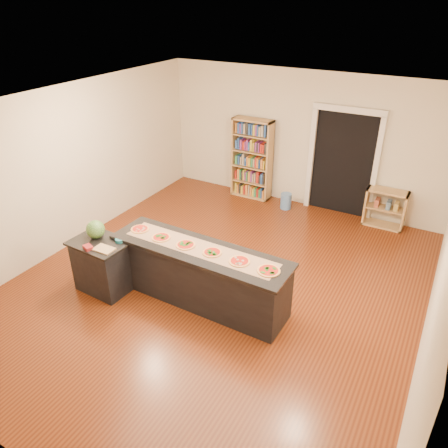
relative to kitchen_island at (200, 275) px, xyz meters
The scene contains 18 objects.
room 1.05m from the kitchen_island, 85.41° to the left, with size 6.00×7.00×2.80m.
doorway 4.10m from the kitchen_island, 76.56° to the left, with size 1.40×0.09×2.21m.
kitchen_island is the anchor object (origin of this frame).
side_counter 1.53m from the kitchen_island, 161.76° to the right, with size 0.86×0.63×0.85m.
bookshelf 3.90m from the kitchen_island, 104.74° to the left, with size 0.88×0.31×1.76m, color tan.
low_shelf 4.21m from the kitchen_island, 62.89° to the left, with size 0.76×0.33×0.76m, color tan.
waste_bin 3.55m from the kitchen_island, 90.89° to the left, with size 0.23×0.23×0.34m, color #5887C5.
kraft_paper 0.45m from the kitchen_island, 88.69° to the left, with size 2.37×0.43×0.00m, color #8D6849.
watermelon 1.71m from the kitchen_island, 165.65° to the right, with size 0.28×0.28×0.28m, color #144214.
cutting_board 1.43m from the kitchen_island, 153.53° to the right, with size 0.30×0.20×0.02m, color tan.
package_red 1.66m from the kitchen_island, 154.00° to the right, with size 0.14×0.10×0.05m, color maroon.
package_teal 1.30m from the kitchen_island, 164.43° to the right, with size 0.14×0.14×0.05m, color #195966.
pizza_a 1.18m from the kitchen_island, behind, with size 0.26×0.26×0.02m.
pizza_b 0.80m from the kitchen_island, behind, with size 0.27×0.27×0.02m.
pizza_c 0.51m from the kitchen_island, behind, with size 0.28×0.28×0.02m.
pizza_d 0.51m from the kitchen_island, ahead, with size 0.28×0.28×0.02m.
pizza_e 0.80m from the kitchen_island, ahead, with size 0.31×0.31×0.02m.
pizza_f 1.18m from the kitchen_island, ahead, with size 0.29×0.29×0.02m.
Camera 1 is at (2.83, -4.89, 4.15)m, focal length 35.00 mm.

